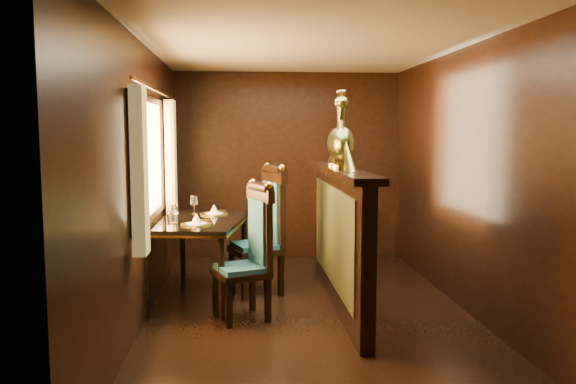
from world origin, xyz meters
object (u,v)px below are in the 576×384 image
(chair_left, at_px, (253,247))
(chair_right, at_px, (267,226))
(peacock_right, at_px, (339,129))
(peacock_left, at_px, (343,129))
(dining_table, at_px, (199,227))

(chair_left, bearing_deg, chair_right, 57.42)
(chair_left, height_order, chair_right, chair_right)
(chair_left, relative_size, peacock_right, 1.72)
(chair_left, xyz_separation_m, peacock_left, (0.85, 0.16, 1.07))
(chair_left, distance_m, chair_right, 0.84)
(dining_table, distance_m, chair_left, 0.82)
(chair_right, height_order, peacock_right, peacock_right)
(dining_table, distance_m, peacock_left, 1.75)
(peacock_left, bearing_deg, dining_table, 161.69)
(chair_left, xyz_separation_m, chair_right, (0.17, 0.82, 0.06))
(peacock_right, bearing_deg, chair_left, -156.13)
(dining_table, bearing_deg, chair_right, 26.21)
(dining_table, height_order, chair_right, chair_right)
(chair_right, bearing_deg, peacock_right, -52.87)
(dining_table, height_order, chair_left, chair_left)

